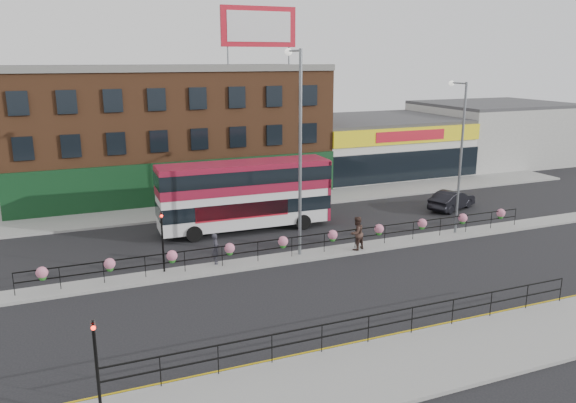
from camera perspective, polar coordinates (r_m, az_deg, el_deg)
name	(u,v)px	position (r m, az deg, el deg)	size (l,w,h in m)	color
ground	(308,256)	(31.86, 2.06, -5.61)	(120.00, 120.00, 0.00)	black
south_pavement	(440,357)	(22.44, 15.22, -14.98)	(60.00, 4.00, 0.15)	gray
north_pavement	(243,205)	(42.56, -4.60, -0.37)	(60.00, 4.00, 0.15)	gray
median	(308,255)	(31.83, 2.06, -5.48)	(60.00, 1.60, 0.15)	gray
yellow_line_inner	(405,332)	(24.09, 11.84, -12.80)	(60.00, 0.10, 0.01)	gold
yellow_line_outer	(408,333)	(23.96, 12.08, -12.97)	(60.00, 0.10, 0.01)	gold
brick_building	(167,129)	(48.29, -12.21, 7.22)	(25.00, 12.21, 10.30)	brown
supermarket	(374,145)	(55.66, 8.71, 5.72)	(15.00, 12.25, 5.30)	silver
warehouse_east	(493,132)	(64.46, 20.10, 6.63)	(14.50, 12.00, 6.30)	#A5A5A0
billboard	(259,27)	(44.85, -2.99, 17.31)	(6.00, 0.29, 4.40)	#B61423
median_railing	(308,239)	(31.52, 2.07, -3.82)	(30.04, 0.56, 1.23)	black
south_railing	(369,323)	(22.38, 8.20, -12.10)	(20.04, 0.05, 1.12)	black
double_decker_bus	(245,189)	(36.04, -4.38, 1.30)	(11.13, 3.00, 4.47)	silver
car	(452,200)	(43.11, 16.32, 0.15)	(4.59, 3.04, 1.43)	black
pedestrian_a	(216,248)	(30.38, -7.36, -4.76)	(0.52, 0.68, 1.68)	#282730
pedestrian_b	(357,233)	(32.45, 7.00, -3.22)	(1.15, 1.02, 1.97)	#3D2922
lamp_column_west	(298,136)	(30.45, 1.04, 6.71)	(0.40, 1.97, 11.25)	slate
lamp_column_east	(459,145)	(36.17, 17.00, 5.53)	(0.34, 1.65, 9.38)	slate
traffic_light_south	(95,348)	(18.30, -19.01, -13.86)	(0.15, 0.28, 3.65)	black
traffic_light_median	(162,229)	(29.23, -12.69, -2.72)	(0.15, 0.28, 3.65)	black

